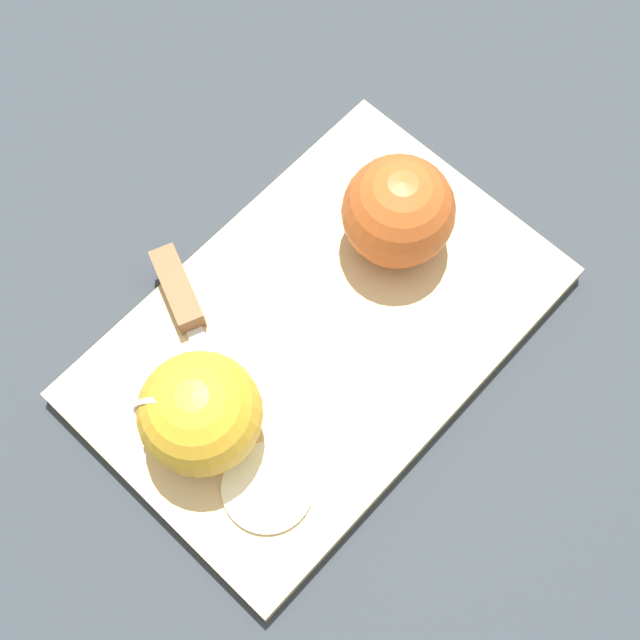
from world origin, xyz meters
name	(u,v)px	position (x,y,z in m)	size (l,w,h in m)	color
ground_plane	(320,338)	(0.00, 0.00, 0.00)	(4.00, 4.00, 0.00)	#282D33
cutting_board	(320,334)	(0.00, 0.00, 0.01)	(0.37, 0.25, 0.02)	tan
apple_half_left	(398,212)	(-0.10, -0.02, 0.06)	(0.09, 0.09, 0.09)	#AD4C1E
apple_half_right	(198,412)	(0.11, 0.00, 0.06)	(0.09, 0.09, 0.09)	gold
knife	(181,298)	(0.06, -0.09, 0.03)	(0.07, 0.15, 0.02)	silver
apple_slice	(268,488)	(0.11, 0.06, 0.02)	(0.07, 0.07, 0.00)	beige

